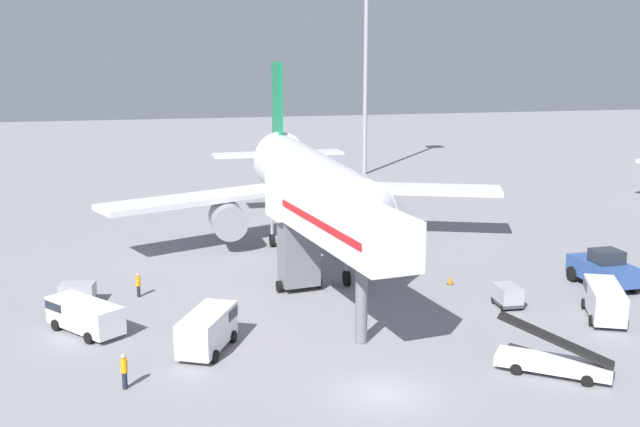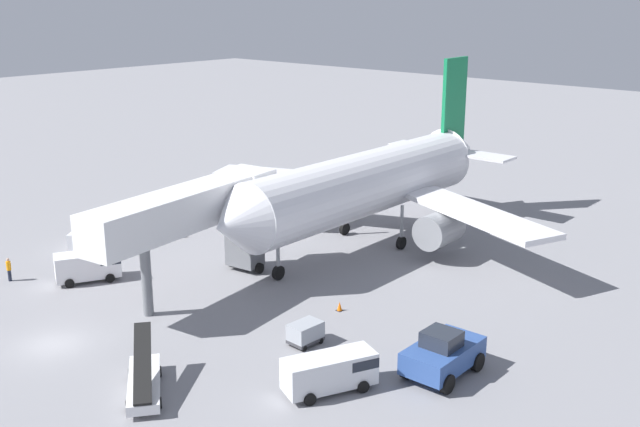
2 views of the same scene
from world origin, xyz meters
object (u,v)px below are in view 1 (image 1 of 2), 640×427
ground_crew_worker_midground (124,370)px  safety_cone_alpha (450,280)px  pushback_tug (604,269)px  belt_loader_truck (554,361)px  apron_light_mast (366,12)px  airplane_at_gate (309,184)px  jet_bridge (327,221)px  service_van_rear_left (604,299)px  service_van_outer_left (83,314)px  service_van_far_right (208,328)px  ground_crew_worker_foreground (138,284)px  baggage_cart_outer_right (78,292)px  baggage_cart_near_right (507,295)px

ground_crew_worker_midground → safety_cone_alpha: 25.30m
pushback_tug → belt_loader_truck: belt_loader_truck is taller
ground_crew_worker_midground → apron_light_mast: bearing=63.8°
airplane_at_gate → jet_bridge: airplane_at_gate is taller
service_van_rear_left → service_van_outer_left: bearing=171.7°
service_van_far_right → ground_crew_worker_foreground: bearing=110.5°
airplane_at_gate → apron_light_mast: apron_light_mast is taller
ground_crew_worker_midground → safety_cone_alpha: ground_crew_worker_midground is taller
jet_bridge → service_van_far_right: jet_bridge is taller
airplane_at_gate → safety_cone_alpha: airplane_at_gate is taller
service_van_rear_left → service_van_outer_left: (-31.21, 4.57, -0.10)m
ground_crew_worker_midground → belt_loader_truck: bearing=-8.3°
service_van_rear_left → service_van_far_right: bearing=179.5°
pushback_tug → ground_crew_worker_midground: size_ratio=2.85×
baggage_cart_outer_right → safety_cone_alpha: bearing=-3.4°
jet_bridge → ground_crew_worker_foreground: size_ratio=10.42×
service_van_rear_left → apron_light_mast: 59.43m
service_van_rear_left → baggage_cart_outer_right: bearing=162.7°
jet_bridge → apron_light_mast: 56.47m
baggage_cart_outer_right → baggage_cart_near_right: bearing=-14.1°
pushback_tug → baggage_cart_near_right: (-8.40, -2.35, -0.50)m
jet_bridge → apron_light_mast: (17.33, 51.66, 14.83)m
baggage_cart_near_right → apron_light_mast: apron_light_mast is taller
airplane_at_gate → baggage_cart_outer_right: bearing=-147.9°
baggage_cart_outer_right → ground_crew_worker_foreground: bearing=7.6°
airplane_at_gate → apron_light_mast: bearing=66.9°
airplane_at_gate → pushback_tug: (17.65, -15.63, -4.05)m
pushback_tug → safety_cone_alpha: bearing=163.8°
ground_crew_worker_midground → service_van_outer_left: bearing=106.4°
jet_bridge → baggage_cart_outer_right: size_ratio=7.14×
service_van_far_right → ground_crew_worker_midground: bearing=-137.0°
airplane_at_gate → baggage_cart_outer_right: (-17.83, -11.18, -4.56)m
ground_crew_worker_foreground → apron_light_mast: apron_light_mast is taller
baggage_cart_outer_right → ground_crew_worker_foreground: (3.87, 0.52, 0.10)m
pushback_tug → ground_crew_worker_foreground: 32.00m
jet_bridge → baggage_cart_outer_right: 17.18m
jet_bridge → service_van_far_right: size_ratio=3.38×
baggage_cart_near_right → baggage_cart_outer_right: size_ratio=0.88×
airplane_at_gate → pushback_tug: 23.92m
service_van_rear_left → ground_crew_worker_foreground: (-28.11, 10.46, -0.32)m
service_van_far_right → safety_cone_alpha: service_van_far_right is taller
service_van_far_right → baggage_cart_near_right: bearing=8.6°
baggage_cart_outer_right → ground_crew_worker_foreground: size_ratio=1.46×
baggage_cart_near_right → baggage_cart_outer_right: bearing=165.9°
apron_light_mast → ground_crew_worker_midground: bearing=-116.2°
belt_loader_truck → ground_crew_worker_midground: size_ratio=3.11×
belt_loader_truck → safety_cone_alpha: belt_loader_truck is taller
airplane_at_gate → service_van_outer_left: bearing=-135.9°
service_van_far_right → jet_bridge: bearing=28.6°
belt_loader_truck → apron_light_mast: apron_light_mast is taller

